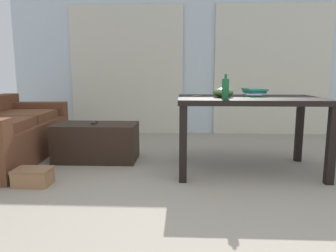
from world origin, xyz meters
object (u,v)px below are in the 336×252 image
at_px(couch, 3,135).
at_px(tv_remote_primary, 94,123).
at_px(craft_table, 249,107).
at_px(book_stack, 254,92).
at_px(coffee_table, 97,142).
at_px(shoebox, 33,177).
at_px(bowl, 223,92).
at_px(bottle_near, 225,89).
at_px(scissors, 196,96).

distance_m(couch, tv_remote_primary, 1.08).
bearing_deg(craft_table, book_stack, 64.32).
relative_size(coffee_table, shoebox, 2.89).
xyz_separation_m(couch, bowl, (2.47, -0.35, 0.51)).
height_order(book_stack, tv_remote_primary, book_stack).
bearing_deg(bottle_near, tv_remote_primary, 157.29).
bearing_deg(shoebox, bottle_near, 9.05).
relative_size(couch, bowl, 10.01).
relative_size(craft_table, book_stack, 4.63).
height_order(couch, tv_remote_primary, couch).
xyz_separation_m(book_stack, shoebox, (-2.07, -0.71, -0.72)).
xyz_separation_m(coffee_table, bowl, (1.38, -0.36, 0.59)).
xyz_separation_m(craft_table, bowl, (-0.26, -0.05, 0.14)).
height_order(couch, scissors, scissors).
distance_m(book_stack, scissors, 0.61).
xyz_separation_m(tv_remote_primary, shoebox, (-0.32, -0.85, -0.36)).
bearing_deg(book_stack, bottle_near, -129.27).
bearing_deg(scissors, tv_remote_primary, 172.13).
bearing_deg(book_stack, couch, 177.24).
xyz_separation_m(craft_table, tv_remote_primary, (-1.66, 0.32, -0.22)).
xyz_separation_m(coffee_table, scissors, (1.12, -0.16, 0.54)).
bearing_deg(bowl, couch, 171.86).
distance_m(couch, craft_table, 2.77).
bearing_deg(coffee_table, shoebox, -111.98).
distance_m(coffee_table, shoebox, 0.93).
bearing_deg(tv_remote_primary, coffee_table, -2.40).
xyz_separation_m(bottle_near, shoebox, (-1.71, -0.27, -0.77)).
distance_m(craft_table, scissors, 0.56).
bearing_deg(tv_remote_primary, craft_table, -14.56).
bearing_deg(tv_remote_primary, bottle_near, -26.44).
height_order(coffee_table, shoebox, coffee_table).
bearing_deg(shoebox, tv_remote_primary, 69.18).
distance_m(craft_table, tv_remote_primary, 1.71).
xyz_separation_m(coffee_table, tv_remote_primary, (-0.02, -0.00, 0.22)).
bearing_deg(craft_table, bowl, -170.31).
distance_m(coffee_table, bottle_near, 1.62).
height_order(couch, bottle_near, bottle_near).
xyz_separation_m(scissors, tv_remote_primary, (-1.14, 0.16, -0.32)).
bearing_deg(couch, book_stack, -2.76).
relative_size(scissors, tv_remote_primary, 0.78).
distance_m(bottle_near, tv_remote_primary, 1.56).
xyz_separation_m(bowl, tv_remote_primary, (-1.40, 0.36, -0.37)).
bearing_deg(scissors, bottle_near, -59.31).
distance_m(craft_table, bowl, 0.30).
bearing_deg(book_stack, tv_remote_primary, 175.24).
height_order(book_stack, scissors, book_stack).
relative_size(couch, bottle_near, 8.76).
height_order(bowl, shoebox, bowl).
bearing_deg(bowl, book_stack, 32.05).
relative_size(book_stack, scissors, 2.51).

